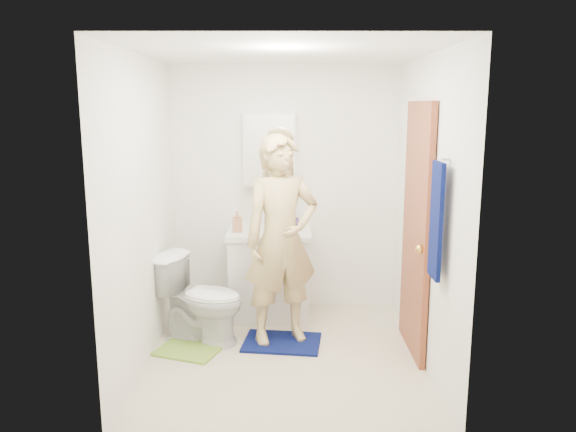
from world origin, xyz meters
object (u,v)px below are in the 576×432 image
object	(u,v)px
soap_dispenser	(237,221)
medicine_cabinet	(270,149)
man	(281,240)
towel	(436,221)
toilet	(201,298)
toothbrush_cup	(293,223)
vanity_cabinet	(270,276)

from	to	relation	value
soap_dispenser	medicine_cabinet	bearing A→B (deg)	42.47
man	towel	bearing A→B (deg)	-59.06
medicine_cabinet	toilet	bearing A→B (deg)	-125.21
toothbrush_cup	man	size ratio (longest dim) A/B	0.07
toothbrush_cup	man	bearing A→B (deg)	-98.38
medicine_cabinet	man	xyz separation A→B (m)	(0.12, -0.84, -0.69)
soap_dispenser	vanity_cabinet	bearing A→B (deg)	9.39
vanity_cabinet	man	world-z (taller)	man
towel	toilet	world-z (taller)	towel
toilet	toothbrush_cup	size ratio (longest dim) A/B	6.58
vanity_cabinet	soap_dispenser	world-z (taller)	soap_dispenser
toothbrush_cup	medicine_cabinet	bearing A→B (deg)	158.27
vanity_cabinet	man	xyz separation A→B (m)	(0.12, -0.61, 0.51)
toilet	soap_dispenser	size ratio (longest dim) A/B	3.87
vanity_cabinet	towel	xyz separation A→B (m)	(1.18, -1.48, 0.85)
toothbrush_cup	toilet	bearing A→B (deg)	-138.13
soap_dispenser	man	xyz separation A→B (m)	(0.42, -0.57, -0.04)
medicine_cabinet	toilet	world-z (taller)	medicine_cabinet
toilet	soap_dispenser	world-z (taller)	soap_dispenser
medicine_cabinet	towel	distance (m)	2.11
toothbrush_cup	man	world-z (taller)	man
vanity_cabinet	soap_dispenser	size ratio (longest dim) A/B	4.06
soap_dispenser	toothbrush_cup	size ratio (longest dim) A/B	1.70
soap_dispenser	towel	bearing A→B (deg)	-44.12
toilet	soap_dispenser	bearing A→B (deg)	-7.19
man	soap_dispenser	bearing A→B (deg)	106.99
toothbrush_cup	vanity_cabinet	bearing A→B (deg)	-150.03
vanity_cabinet	towel	bearing A→B (deg)	-51.53
medicine_cabinet	towel	world-z (taller)	medicine_cabinet
vanity_cabinet	soap_dispenser	bearing A→B (deg)	-170.61
vanity_cabinet	man	size ratio (longest dim) A/B	0.45
vanity_cabinet	toothbrush_cup	distance (m)	0.56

